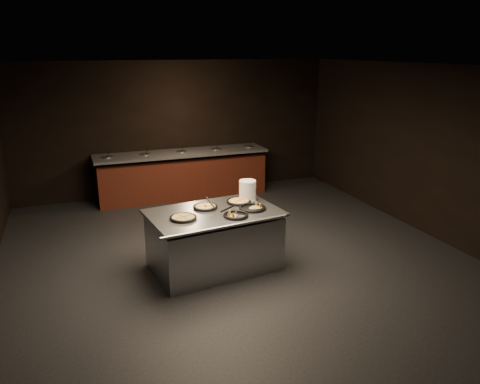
{
  "coord_description": "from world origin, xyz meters",
  "views": [
    {
      "loc": [
        -2.27,
        -6.09,
        3.13
      ],
      "look_at": [
        0.12,
        0.3,
        1.03
      ],
      "focal_mm": 35.0,
      "sensor_mm": 36.0,
      "label": 1
    }
  ],
  "objects_px": {
    "serving_counter": "(214,241)",
    "plate_stack": "(248,190)",
    "pan_veggie_whole": "(183,218)",
    "pan_cheese_whole": "(205,207)"
  },
  "relations": [
    {
      "from": "plate_stack",
      "to": "pan_cheese_whole",
      "type": "xyz_separation_m",
      "value": [
        -0.72,
        -0.15,
        -0.13
      ]
    },
    {
      "from": "pan_veggie_whole",
      "to": "pan_cheese_whole",
      "type": "xyz_separation_m",
      "value": [
        0.42,
        0.34,
        -0.0
      ]
    },
    {
      "from": "pan_veggie_whole",
      "to": "serving_counter",
      "type": "bearing_deg",
      "value": 16.4
    },
    {
      "from": "serving_counter",
      "to": "pan_veggie_whole",
      "type": "xyz_separation_m",
      "value": [
        -0.49,
        -0.14,
        0.48
      ]
    },
    {
      "from": "serving_counter",
      "to": "pan_cheese_whole",
      "type": "distance_m",
      "value": 0.52
    },
    {
      "from": "serving_counter",
      "to": "plate_stack",
      "type": "xyz_separation_m",
      "value": [
        0.65,
        0.34,
        0.61
      ]
    },
    {
      "from": "serving_counter",
      "to": "plate_stack",
      "type": "height_order",
      "value": "plate_stack"
    },
    {
      "from": "plate_stack",
      "to": "pan_cheese_whole",
      "type": "bearing_deg",
      "value": -168.64
    },
    {
      "from": "plate_stack",
      "to": "pan_veggie_whole",
      "type": "height_order",
      "value": "plate_stack"
    },
    {
      "from": "plate_stack",
      "to": "pan_veggie_whole",
      "type": "xyz_separation_m",
      "value": [
        -1.14,
        -0.48,
        -0.13
      ]
    }
  ]
}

